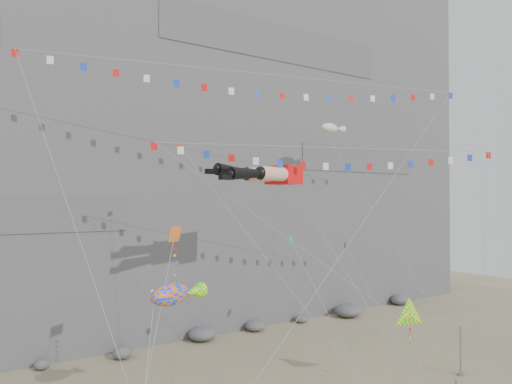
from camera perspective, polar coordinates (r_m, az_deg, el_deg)
cliff at (r=61.70m, az=-12.90°, el=10.19°), size 80.00×28.00×50.00m
talus_boulders at (r=48.58m, az=-6.18°, el=-15.87°), size 60.00×3.00×1.20m
anchor_pole_right at (r=42.08m, az=22.33°, el=-16.43°), size 0.12×0.12×3.67m
legs_kite at (r=37.59m, az=0.90°, el=2.06°), size 8.41×15.11×20.34m
flag_banner_upper at (r=41.71m, az=1.59°, el=13.25°), size 36.61×17.32×30.50m
flag_banner_lower at (r=39.20m, az=9.24°, el=4.99°), size 26.17×11.67×20.10m
harlequin_kite at (r=30.51m, az=-9.27°, el=-4.83°), size 6.67×7.79×14.10m
fish_windsock at (r=28.90m, az=-9.74°, el=-11.48°), size 6.89×7.94×11.31m
delta_kite at (r=36.19m, az=17.23°, el=-13.37°), size 5.60×5.66×8.47m
blimp_windsock at (r=50.82m, az=8.45°, el=7.19°), size 3.71×15.96×25.30m
small_kite_a at (r=36.56m, az=-8.14°, el=4.49°), size 6.55×16.24×23.95m
small_kite_b at (r=41.15m, az=10.26°, el=-6.27°), size 4.22×12.10×15.21m
small_kite_c at (r=33.86m, az=4.18°, el=-5.85°), size 1.00×9.12×13.45m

